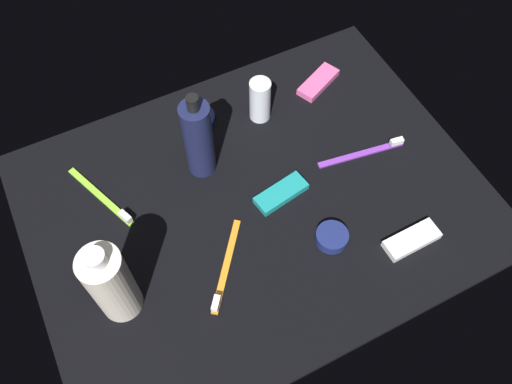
{
  "coord_description": "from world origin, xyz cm",
  "views": [
    {
      "loc": [
        22.54,
        44.76,
        86.34
      ],
      "look_at": [
        0.0,
        0.0,
        3.0
      ],
      "focal_mm": 37.09,
      "sensor_mm": 36.0,
      "label": 1
    }
  ],
  "objects_px": {
    "lotion_bottle": "(198,139)",
    "toothbrush_lime": "(104,199)",
    "snack_bar_white": "(412,240)",
    "snack_bar_teal": "(281,193)",
    "bodywash_bottle": "(111,284)",
    "snack_bar_pink": "(318,82)",
    "deodorant_stick": "(260,100)",
    "toothbrush_orange": "(225,270)",
    "cream_tin_right": "(198,119)",
    "toothbrush_purple": "(367,152)",
    "cream_tin_left": "(332,237)"
  },
  "relations": [
    {
      "from": "lotion_bottle",
      "to": "bodywash_bottle",
      "type": "bearing_deg",
      "value": 40.06
    },
    {
      "from": "deodorant_stick",
      "to": "toothbrush_orange",
      "type": "bearing_deg",
      "value": 53.17
    },
    {
      "from": "bodywash_bottle",
      "to": "snack_bar_pink",
      "type": "distance_m",
      "value": 0.61
    },
    {
      "from": "toothbrush_lime",
      "to": "snack_bar_teal",
      "type": "height_order",
      "value": "toothbrush_lime"
    },
    {
      "from": "toothbrush_purple",
      "to": "snack_bar_teal",
      "type": "xyz_separation_m",
      "value": [
        0.2,
        0.01,
        0.0
      ]
    },
    {
      "from": "toothbrush_purple",
      "to": "snack_bar_pink",
      "type": "xyz_separation_m",
      "value": [
        -0.01,
        -0.2,
        0.0
      ]
    },
    {
      "from": "snack_bar_teal",
      "to": "snack_bar_pink",
      "type": "bearing_deg",
      "value": -143.76
    },
    {
      "from": "lotion_bottle",
      "to": "cream_tin_right",
      "type": "relative_size",
      "value": 2.84
    },
    {
      "from": "bodywash_bottle",
      "to": "snack_bar_teal",
      "type": "distance_m",
      "value": 0.35
    },
    {
      "from": "toothbrush_lime",
      "to": "lotion_bottle",
      "type": "bearing_deg",
      "value": 176.72
    },
    {
      "from": "toothbrush_orange",
      "to": "deodorant_stick",
      "type": "bearing_deg",
      "value": -126.83
    },
    {
      "from": "snack_bar_white",
      "to": "snack_bar_teal",
      "type": "relative_size",
      "value": 1.0
    },
    {
      "from": "toothbrush_orange",
      "to": "toothbrush_lime",
      "type": "bearing_deg",
      "value": -58.55
    },
    {
      "from": "toothbrush_orange",
      "to": "snack_bar_teal",
      "type": "relative_size",
      "value": 1.43
    },
    {
      "from": "lotion_bottle",
      "to": "toothbrush_purple",
      "type": "relative_size",
      "value": 1.12
    },
    {
      "from": "toothbrush_purple",
      "to": "snack_bar_white",
      "type": "distance_m",
      "value": 0.2
    },
    {
      "from": "deodorant_stick",
      "to": "toothbrush_lime",
      "type": "height_order",
      "value": "deodorant_stick"
    },
    {
      "from": "bodywash_bottle",
      "to": "cream_tin_right",
      "type": "xyz_separation_m",
      "value": [
        -0.27,
        -0.3,
        -0.08
      ]
    },
    {
      "from": "lotion_bottle",
      "to": "toothbrush_orange",
      "type": "distance_m",
      "value": 0.24
    },
    {
      "from": "lotion_bottle",
      "to": "bodywash_bottle",
      "type": "relative_size",
      "value": 1.04
    },
    {
      "from": "deodorant_stick",
      "to": "toothbrush_lime",
      "type": "xyz_separation_m",
      "value": [
        0.36,
        0.05,
        -0.04
      ]
    },
    {
      "from": "snack_bar_teal",
      "to": "toothbrush_orange",
      "type": "bearing_deg",
      "value": 20.37
    },
    {
      "from": "snack_bar_pink",
      "to": "cream_tin_right",
      "type": "relative_size",
      "value": 1.47
    },
    {
      "from": "lotion_bottle",
      "to": "toothbrush_lime",
      "type": "xyz_separation_m",
      "value": [
        0.2,
        -0.01,
        -0.08
      ]
    },
    {
      "from": "bodywash_bottle",
      "to": "lotion_bottle",
      "type": "bearing_deg",
      "value": -139.94
    },
    {
      "from": "toothbrush_purple",
      "to": "toothbrush_lime",
      "type": "bearing_deg",
      "value": -14.77
    },
    {
      "from": "deodorant_stick",
      "to": "snack_bar_pink",
      "type": "relative_size",
      "value": 0.94
    },
    {
      "from": "toothbrush_lime",
      "to": "snack_bar_white",
      "type": "distance_m",
      "value": 0.57
    },
    {
      "from": "lotion_bottle",
      "to": "toothbrush_orange",
      "type": "height_order",
      "value": "lotion_bottle"
    },
    {
      "from": "bodywash_bottle",
      "to": "snack_bar_white",
      "type": "height_order",
      "value": "bodywash_bottle"
    },
    {
      "from": "toothbrush_orange",
      "to": "snack_bar_teal",
      "type": "height_order",
      "value": "toothbrush_orange"
    },
    {
      "from": "deodorant_stick",
      "to": "snack_bar_white",
      "type": "relative_size",
      "value": 0.94
    },
    {
      "from": "deodorant_stick",
      "to": "snack_bar_white",
      "type": "xyz_separation_m",
      "value": [
        -0.11,
        0.38,
        -0.04
      ]
    },
    {
      "from": "deodorant_stick",
      "to": "toothbrush_purple",
      "type": "xyz_separation_m",
      "value": [
        -0.14,
        0.18,
        -0.04
      ]
    },
    {
      "from": "deodorant_stick",
      "to": "toothbrush_orange",
      "type": "relative_size",
      "value": 0.65
    },
    {
      "from": "deodorant_stick",
      "to": "cream_tin_left",
      "type": "distance_m",
      "value": 0.32
    },
    {
      "from": "toothbrush_lime",
      "to": "toothbrush_orange",
      "type": "bearing_deg",
      "value": 121.45
    },
    {
      "from": "snack_bar_pink",
      "to": "cream_tin_right",
      "type": "bearing_deg",
      "value": -29.58
    },
    {
      "from": "cream_tin_right",
      "to": "bodywash_bottle",
      "type": "bearing_deg",
      "value": 48.16
    },
    {
      "from": "toothbrush_lime",
      "to": "snack_bar_pink",
      "type": "distance_m",
      "value": 0.51
    },
    {
      "from": "toothbrush_lime",
      "to": "snack_bar_white",
      "type": "height_order",
      "value": "toothbrush_lime"
    },
    {
      "from": "snack_bar_teal",
      "to": "toothbrush_lime",
      "type": "bearing_deg",
      "value": -34.55
    },
    {
      "from": "snack_bar_pink",
      "to": "cream_tin_left",
      "type": "bearing_deg",
      "value": 38.79
    },
    {
      "from": "bodywash_bottle",
      "to": "cream_tin_left",
      "type": "bearing_deg",
      "value": 171.37
    },
    {
      "from": "deodorant_stick",
      "to": "bodywash_bottle",
      "type": "bearing_deg",
      "value": 33.39
    },
    {
      "from": "lotion_bottle",
      "to": "snack_bar_teal",
      "type": "height_order",
      "value": "lotion_bottle"
    },
    {
      "from": "bodywash_bottle",
      "to": "snack_bar_teal",
      "type": "xyz_separation_m",
      "value": [
        -0.34,
        -0.07,
        -0.08
      ]
    },
    {
      "from": "toothbrush_orange",
      "to": "cream_tin_right",
      "type": "xyz_separation_m",
      "value": [
        -0.09,
        -0.33,
        0.0
      ]
    },
    {
      "from": "bodywash_bottle",
      "to": "toothbrush_orange",
      "type": "bearing_deg",
      "value": 171.57
    },
    {
      "from": "toothbrush_lime",
      "to": "snack_bar_teal",
      "type": "xyz_separation_m",
      "value": [
        -0.3,
        0.14,
        0.0
      ]
    }
  ]
}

